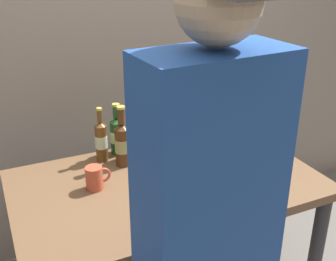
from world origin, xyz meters
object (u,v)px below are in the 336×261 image
Objects in this scene: beer_bottle_green at (101,140)px; person_figure at (207,253)px; beer_bottle_dark at (122,143)px; laptop at (217,153)px; beer_bottle_brown at (117,134)px; coffee_mug at (95,178)px; beer_bottle_amber at (130,141)px.

person_figure is at bearing -88.04° from beer_bottle_green.
beer_bottle_dark is at bearing 87.09° from person_figure.
laptop is at bearing -19.32° from beer_bottle_dark.
person_figure is at bearing -93.54° from beer_bottle_brown.
beer_bottle_green reaches higher than coffee_mug.
beer_bottle_dark is 0.25m from coffee_mug.
laptop reaches higher than coffee_mug.
beer_bottle_brown reaches higher than laptop.
laptop is 0.90m from person_figure.
beer_bottle_amber is 0.09m from beer_bottle_brown.
beer_bottle_dark reaches higher than laptop.
coffee_mug is at bearing 100.72° from person_figure.
beer_bottle_brown is (0.02, 0.13, -0.01)m from beer_bottle_dark.
beer_bottle_brown is 2.39× the size of coffee_mug.
beer_bottle_green is 0.28m from coffee_mug.
beer_bottle_amber reaches higher than coffee_mug.
beer_bottle_amber is 0.15m from beer_bottle_green.
person_figure reaches higher than beer_bottle_green.
beer_bottle_brown is 0.15× the size of person_figure.
person_figure reaches higher than beer_bottle_amber.
laptop is 0.63m from coffee_mug.
beer_bottle_dark is at bearing 40.71° from coffee_mug.
beer_bottle_amber is at bearing 152.05° from laptop.
laptop is at bearing 0.37° from coffee_mug.
beer_bottle_brown is (-0.04, 0.08, 0.01)m from beer_bottle_amber.
beer_bottle_brown reaches higher than coffee_mug.
beer_bottle_dark is 0.08m from beer_bottle_amber.
beer_bottle_green is 1.03× the size of beer_bottle_brown.
beer_bottle_brown is at bearing 86.46° from person_figure.
beer_bottle_brown is at bearing 23.66° from beer_bottle_green.
coffee_mug is (-0.11, -0.25, -0.06)m from beer_bottle_green.
laptop is 1.21× the size of beer_bottle_dark.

